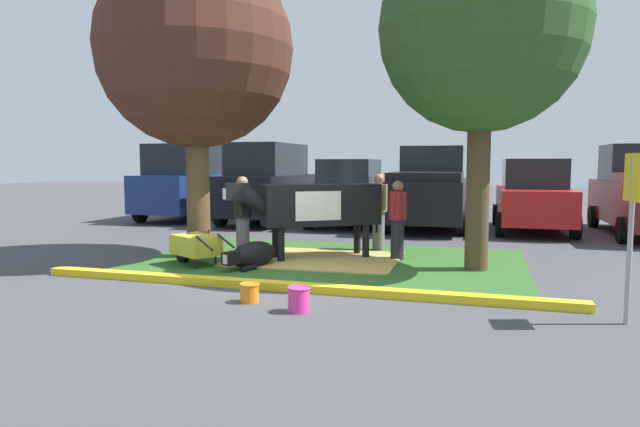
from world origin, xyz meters
TOP-DOWN VIEW (x-y plane):
  - ground_plane at (0.00, 0.00)m, footprint 80.00×80.00m
  - grass_island at (0.49, 1.81)m, footprint 7.22×4.80m
  - curb_yellow at (0.49, -0.74)m, footprint 8.42×0.24m
  - hay_bedding at (0.16, 1.83)m, footprint 3.27×2.49m
  - shade_tree_left at (-2.22, 1.52)m, footprint 3.85×3.85m
  - shade_tree_right at (3.19, 1.69)m, footprint 3.54×3.54m
  - cow_holstein at (0.11, 1.97)m, footprint 2.81×2.06m
  - calf_lying at (-0.71, 0.76)m, footprint 0.78×1.33m
  - person_handler at (1.11, 3.38)m, footprint 0.42×0.38m
  - person_visitor_near at (-1.24, 1.49)m, footprint 0.34×0.51m
  - person_visitor_far at (1.68, 2.33)m, footprint 0.34×0.52m
  - wheelbarrow at (-1.80, 0.63)m, footprint 1.53×1.15m
  - parking_sign at (4.96, -1.23)m, footprint 0.11×0.44m
  - bucket_orange at (0.26, -1.55)m, footprint 0.28×0.28m
  - bucket_pink at (1.07, -1.83)m, footprint 0.30×0.30m
  - suv_dark_grey at (-6.44, 8.45)m, footprint 2.19×4.63m
  - suv_black at (-3.37, 8.08)m, footprint 2.19×4.63m
  - sedan_silver at (-0.70, 8.15)m, footprint 2.08×4.43m
  - pickup_truck_black at (1.73, 8.31)m, footprint 2.29×5.44m
  - sedan_red at (4.57, 8.03)m, footprint 2.08×4.43m

SIDE VIEW (x-z plane):
  - ground_plane at x=0.00m, z-range 0.00..0.00m
  - grass_island at x=0.49m, z-range 0.00..0.02m
  - hay_bedding at x=0.16m, z-range 0.01..0.04m
  - curb_yellow at x=0.49m, z-range 0.00..0.12m
  - bucket_orange at x=0.26m, z-range 0.01..0.27m
  - bucket_pink at x=1.07m, z-range 0.01..0.33m
  - calf_lying at x=-0.71m, z-range 0.00..0.48m
  - wheelbarrow at x=-1.80m, z-range 0.07..0.70m
  - person_visitor_far at x=1.68m, z-range 0.05..1.62m
  - person_visitor_near at x=-1.24m, z-range 0.06..1.71m
  - person_handler at x=1.11m, z-range 0.06..1.74m
  - sedan_silver at x=-0.70m, z-range -0.03..1.99m
  - sedan_red at x=4.57m, z-range -0.03..1.99m
  - cow_holstein at x=0.11m, z-range 0.31..1.84m
  - pickup_truck_black at x=1.73m, z-range -0.10..2.32m
  - suv_dark_grey at x=-6.44m, z-range 0.01..2.53m
  - suv_black at x=-3.37m, z-range 0.01..2.53m
  - parking_sign at x=4.96m, z-range 0.42..2.44m
  - shade_tree_left at x=-2.22m, z-range 1.07..7.12m
  - shade_tree_right at x=3.19m, z-range 1.18..7.15m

